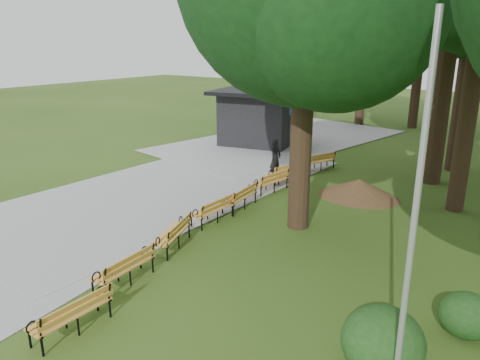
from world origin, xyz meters
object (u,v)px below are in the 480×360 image
Objects in this scene: kiosk at (259,117)px; bench_3 at (212,209)px; dirt_mound at (359,188)px; bench_4 at (239,197)px; bench_1 at (123,268)px; person at (275,159)px; bench_2 at (172,234)px; bench_7 at (318,161)px; bench_0 at (71,313)px; metal_pole at (412,236)px; lamp_post at (311,115)px; bench_5 at (270,181)px; bench_6 at (285,172)px.

kiosk reaches higher than bench_3.
bench_4 is at bearing -128.74° from dirt_mound.
bench_1 is (6.20, -15.65, -1.17)m from kiosk.
bench_2 is (1.24, -7.90, -0.46)m from person.
bench_1 is 1.00× the size of bench_7.
kiosk is at bearing -158.49° from bench_0.
bench_3 is 1.00× the size of bench_7.
metal_pole is 3.36× the size of bench_2.
bench_3 is at bearing -5.74° from bench_4.
bench_1 is at bearing 23.92° from bench_7.
dirt_mound is 4.00m from bench_7.
lamp_post is 1.50× the size of bench_5.
bench_2 is at bearing -170.26° from person.
bench_6 and bench_7 have the same top height.
person is at bearing -90.00° from bench_6.
bench_7 is (-3.06, 2.58, 0.08)m from dirt_mound.
kiosk is at bearing -123.13° from bench_6.
bench_7 is at bearing -20.85° from person.
bench_4 is at bearing 20.39° from bench_7.
kiosk is 18.98m from bench_0.
lamp_post is 11.27m from bench_3.
bench_0 is 1.00× the size of bench_4.
kiosk is 3.44m from lamp_post.
kiosk reaches higher than person.
lamp_post reaches higher than bench_1.
bench_1 is (-0.68, 2.00, 0.00)m from bench_0.
bench_1 is 1.00× the size of bench_5.
lamp_post is 1.50× the size of bench_6.
bench_2 is 3.88m from bench_4.
lamp_post is at bearing -125.79° from bench_7.
bench_4 is (-1.45, 8.11, 0.00)m from bench_0.
bench_4 is (0.94, -4.04, -0.46)m from person.
bench_5 is (0.81, -1.72, -0.46)m from person.
metal_pole is (13.11, -15.91, 1.58)m from kiosk.
dirt_mound is at bearing -46.54° from kiosk.
bench_4 is (2.02, -9.40, -1.64)m from lamp_post.
kiosk is at bearing 129.49° from metal_pole.
bench_3 is at bearing 20.35° from bench_7.
bench_5 is (-0.42, 6.19, 0.00)m from bench_2.
metal_pole reaches higher than bench_6.
bench_1 is at bearing 1.66° from bench_4.
person is 7.14m from kiosk.
bench_1 is at bearing -102.97° from dirt_mound.
person is 4.04m from dirt_mound.
bench_1 is 1.00× the size of bench_2.
person reaches higher than bench_3.
kiosk reaches higher than dirt_mound.
dirt_mound is 11.52m from metal_pole.
bench_6 is at bearing 128.00° from metal_pole.
bench_5 is (1.89, -7.08, -1.64)m from lamp_post.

